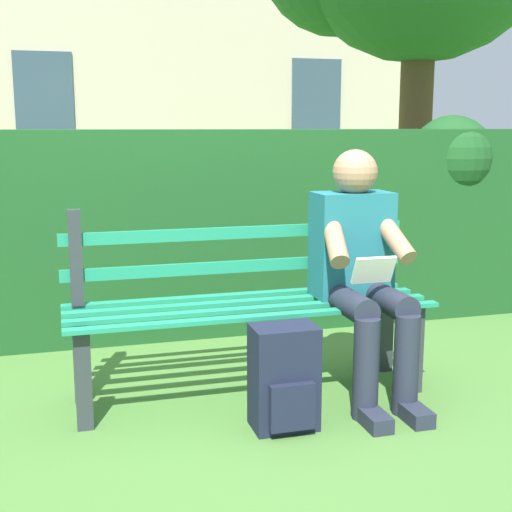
# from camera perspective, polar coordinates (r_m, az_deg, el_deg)

# --- Properties ---
(ground) EXTENTS (60.00, 60.00, 0.00)m
(ground) POSITION_cam_1_polar(r_m,az_deg,el_deg) (3.50, -0.46, -11.34)
(ground) COLOR #477533
(park_bench) EXTENTS (1.76, 0.48, 0.93)m
(park_bench) POSITION_cam_1_polar(r_m,az_deg,el_deg) (3.42, -0.74, -3.99)
(park_bench) COLOR #2D3338
(park_bench) RESTS_ON ground
(person_seated) EXTENTS (0.44, 0.73, 1.20)m
(person_seated) POSITION_cam_1_polar(r_m,az_deg,el_deg) (3.40, 8.62, -0.86)
(person_seated) COLOR #1E6672
(person_seated) RESTS_ON ground
(hedge_backdrop) EXTENTS (6.12, 0.71, 1.38)m
(hedge_backdrop) POSITION_cam_1_polar(r_m,az_deg,el_deg) (4.54, -5.10, 2.47)
(hedge_backdrop) COLOR #19471E
(hedge_backdrop) RESTS_ON ground
(building_facade) EXTENTS (9.14, 3.18, 6.63)m
(building_facade) POSITION_cam_1_polar(r_m,az_deg,el_deg) (13.62, -7.03, 18.99)
(building_facade) COLOR #BCAD93
(building_facade) RESTS_ON ground
(backpack) EXTENTS (0.28, 0.26, 0.46)m
(backpack) POSITION_cam_1_polar(r_m,az_deg,el_deg) (3.08, 2.32, -9.98)
(backpack) COLOR #191E33
(backpack) RESTS_ON ground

